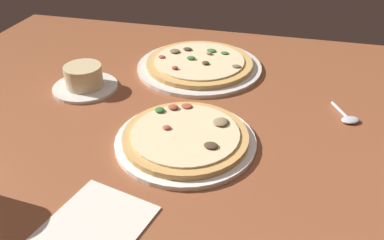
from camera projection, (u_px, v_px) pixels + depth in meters
The scene contains 6 objects.
dining_table at pixel (198, 130), 85.69cm from camera, with size 150.00×110.00×4.00cm, color brown.
pizza_main at pixel (186, 138), 77.73cm from camera, with size 27.89×27.89×3.38cm.
pizza_side at pixel (199, 64), 106.09cm from camera, with size 33.33×33.33×3.40cm.
ramekin_on_saucer at pixel (84, 80), 95.84cm from camera, with size 15.75×15.75×6.07cm.
paper_menu at pixel (85, 236), 58.57cm from camera, with size 14.29×20.44×0.30cm, color silver.
spoon at pixel (348, 118), 85.23cm from camera, with size 6.16×9.18×1.00cm.
Camera 1 is at (16.09, -68.73, 50.65)cm, focal length 36.96 mm.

